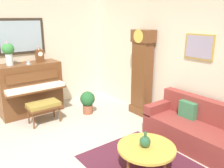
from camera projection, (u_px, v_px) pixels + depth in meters
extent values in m
cube|color=#B2A899|center=(75.00, 155.00, 4.14)|extent=(6.40, 6.00, 0.10)
cube|color=beige|center=(21.00, 55.00, 5.73)|extent=(0.10, 4.90, 2.80)
cube|color=#33281E|center=(21.00, 36.00, 5.57)|extent=(0.03, 1.10, 0.84)
cube|color=#9EB2C1|center=(21.00, 36.00, 5.56)|extent=(0.01, 0.98, 0.72)
cube|color=beige|center=(169.00, 59.00, 5.14)|extent=(5.30, 0.10, 2.80)
cube|color=#B28E3D|center=(199.00, 47.00, 4.44)|extent=(0.60, 0.03, 0.48)
cube|color=#998EA8|center=(199.00, 47.00, 4.43)|extent=(0.54, 0.01, 0.42)
cube|color=brown|center=(30.00, 88.00, 5.69)|extent=(0.60, 1.44, 1.24)
cube|color=brown|center=(36.00, 90.00, 5.35)|extent=(0.28, 1.38, 0.04)
cube|color=white|center=(36.00, 88.00, 5.33)|extent=(0.26, 1.32, 0.08)
cube|color=brown|center=(33.00, 77.00, 5.35)|extent=(0.03, 1.20, 0.20)
cube|color=brown|center=(44.00, 107.00, 5.18)|extent=(0.42, 0.70, 0.04)
cube|color=olive|center=(43.00, 104.00, 5.16)|extent=(0.40, 0.68, 0.08)
cylinder|color=brown|center=(34.00, 121.00, 4.94)|extent=(0.04, 0.04, 0.36)
cylinder|color=brown|center=(60.00, 114.00, 5.29)|extent=(0.04, 0.04, 0.36)
cylinder|color=brown|center=(29.00, 116.00, 5.18)|extent=(0.04, 0.04, 0.36)
cylinder|color=brown|center=(54.00, 110.00, 5.53)|extent=(0.04, 0.04, 0.36)
cube|color=brown|center=(141.00, 109.00, 5.80)|extent=(0.52, 0.34, 0.18)
cube|color=brown|center=(142.00, 78.00, 5.58)|extent=(0.44, 0.28, 1.78)
cube|color=brown|center=(143.00, 36.00, 5.31)|extent=(0.52, 0.32, 0.28)
cylinder|color=gold|center=(138.00, 36.00, 5.22)|extent=(0.30, 0.02, 0.30)
cylinder|color=gold|center=(140.00, 76.00, 5.54)|extent=(0.03, 0.03, 0.70)
cube|color=maroon|center=(195.00, 135.00, 4.28)|extent=(1.90, 0.80, 0.42)
cube|color=maroon|center=(207.00, 111.00, 4.35)|extent=(1.90, 0.20, 0.44)
cube|color=maroon|center=(160.00, 107.00, 4.86)|extent=(0.18, 0.80, 0.20)
cube|color=#38754C|center=(188.00, 110.00, 4.49)|extent=(0.34, 0.12, 0.32)
cylinder|color=gold|center=(146.00, 148.00, 3.52)|extent=(0.88, 0.88, 0.04)
torus|color=brown|center=(146.00, 148.00, 3.52)|extent=(0.88, 0.88, 0.04)
cylinder|color=brown|center=(162.00, 152.00, 3.79)|extent=(0.04, 0.04, 0.38)
cylinder|color=brown|center=(130.00, 150.00, 3.86)|extent=(0.04, 0.04, 0.38)
cube|color=brown|center=(40.00, 56.00, 5.64)|extent=(0.12, 0.18, 0.30)
cylinder|color=white|center=(40.00, 54.00, 5.58)|extent=(0.01, 0.11, 0.11)
cone|color=brown|center=(39.00, 48.00, 5.59)|extent=(0.10, 0.10, 0.08)
cylinder|color=silver|center=(9.00, 60.00, 5.24)|extent=(0.15, 0.15, 0.26)
sphere|color=#387F3D|center=(8.00, 49.00, 5.17)|extent=(0.26, 0.26, 0.26)
cone|color=#D199B7|center=(7.00, 43.00, 5.10)|extent=(0.06, 0.06, 0.16)
cylinder|color=#ADC6D6|center=(28.00, 64.00, 5.42)|extent=(0.12, 0.12, 0.01)
cylinder|color=#ADC6D6|center=(28.00, 63.00, 5.41)|extent=(0.08, 0.08, 0.06)
cylinder|color=#234C33|center=(145.00, 146.00, 3.51)|extent=(0.09, 0.09, 0.01)
sphere|color=#285638|center=(145.00, 142.00, 3.49)|extent=(0.17, 0.17, 0.17)
cylinder|color=#285638|center=(145.00, 135.00, 3.46)|extent=(0.04, 0.04, 0.08)
cylinder|color=#935138|center=(88.00, 109.00, 5.77)|extent=(0.24, 0.24, 0.22)
sphere|color=#235B2D|center=(88.00, 99.00, 5.70)|extent=(0.36, 0.36, 0.36)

